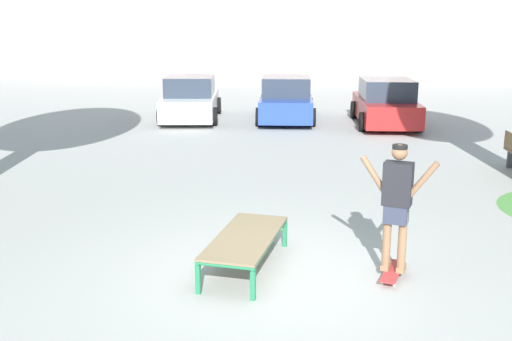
# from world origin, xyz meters

# --- Properties ---
(ground_plane) EXTENTS (120.00, 120.00, 0.00)m
(ground_plane) POSITION_xyz_m (0.00, 0.00, 0.00)
(ground_plane) COLOR #A8A8A3
(skate_box) EXTENTS (1.06, 2.00, 0.46)m
(skate_box) POSITION_xyz_m (-0.40, 0.33, 0.41)
(skate_box) COLOR #237A4C
(skate_box) RESTS_ON ground
(skateboard) EXTENTS (0.43, 0.82, 0.09)m
(skateboard) POSITION_xyz_m (1.56, 0.20, 0.08)
(skateboard) COLOR #B23333
(skateboard) RESTS_ON ground
(skater) EXTENTS (0.98, 0.40, 1.69)m
(skater) POSITION_xyz_m (1.56, 0.20, 1.07)
(skater) COLOR #8E6647
(skater) RESTS_ON skateboard
(car_white) EXTENTS (2.25, 4.36, 1.50)m
(car_white) POSITION_xyz_m (-3.69, 12.85, 0.69)
(car_white) COLOR silver
(car_white) RESTS_ON ground
(car_blue) EXTENTS (2.05, 4.27, 1.50)m
(car_blue) POSITION_xyz_m (-0.43, 13.03, 0.69)
(car_blue) COLOR #28479E
(car_blue) RESTS_ON ground
(car_red) EXTENTS (2.04, 4.26, 1.50)m
(car_red) POSITION_xyz_m (2.82, 12.35, 0.69)
(car_red) COLOR red
(car_red) RESTS_ON ground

